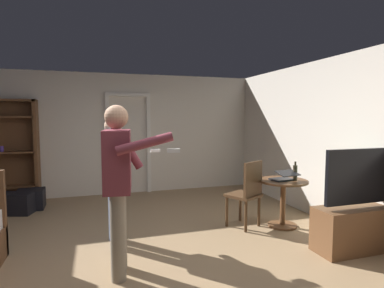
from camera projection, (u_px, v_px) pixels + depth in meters
The scene contains 14 objects.
ground_plane at pixel (130, 266), 3.42m from camera, with size 7.40×7.40×0.00m, color #997A56.
wall_back at pixel (111, 134), 6.57m from camera, with size 6.38×0.12×2.52m, color silver.
wall_right at pixel (362, 144), 4.25m from camera, with size 0.12×6.96×2.52m, color silver.
doorway_frame at pixel (129, 136), 6.60m from camera, with size 0.93×0.08×2.13m.
bookshelf at pixel (11, 148), 5.83m from camera, with size 0.96×0.32×1.95m.
tv_flatscreen at pixel (362, 221), 3.84m from camera, with size 1.23×0.40×1.25m.
side_table at pixel (283, 195), 4.64m from camera, with size 0.71×0.71×0.70m.
laptop at pixel (284, 177), 4.57m from camera, with size 0.37×0.37×0.16m.
bottle_on_table at pixel (295, 172), 4.57m from camera, with size 0.06×0.06×0.28m.
wooden_chair at pixel (247, 191), 4.58m from camera, with size 0.57×0.57×0.99m.
person_blue_shirt at pixel (119, 177), 3.17m from camera, with size 0.72×0.67×1.75m.
person_striped_shirt at pixel (115, 171), 3.97m from camera, with size 0.68×0.58×1.63m.
suitcase_dark at pixel (31, 199), 5.54m from camera, with size 0.45×0.40×0.35m, color black.
suitcase_small at pixel (16, 203), 5.27m from camera, with size 0.57×0.34×0.35m, color black.
Camera 1 is at (-0.34, -3.35, 1.63)m, focal length 29.29 mm.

